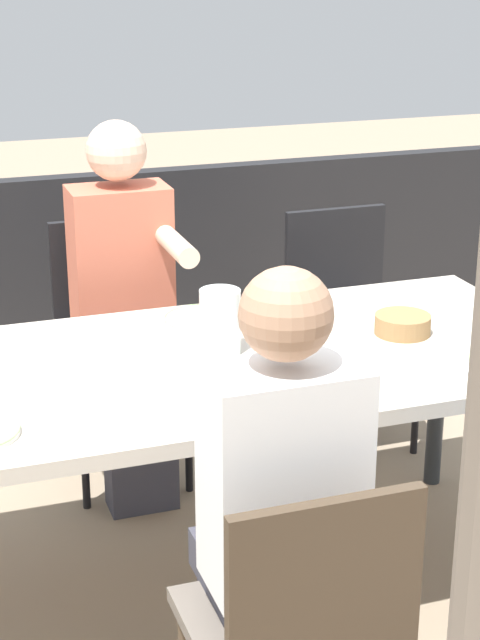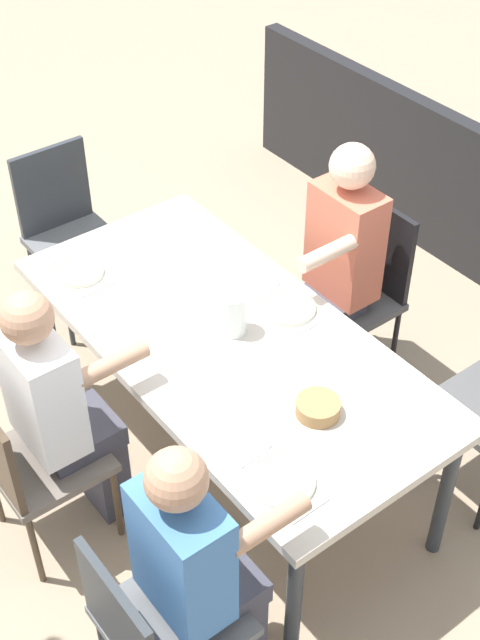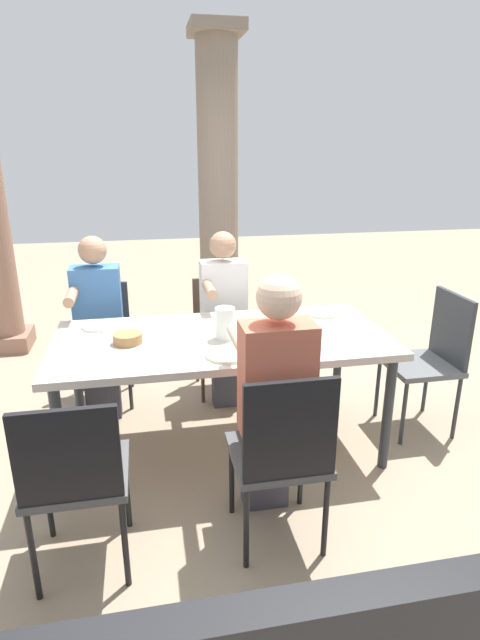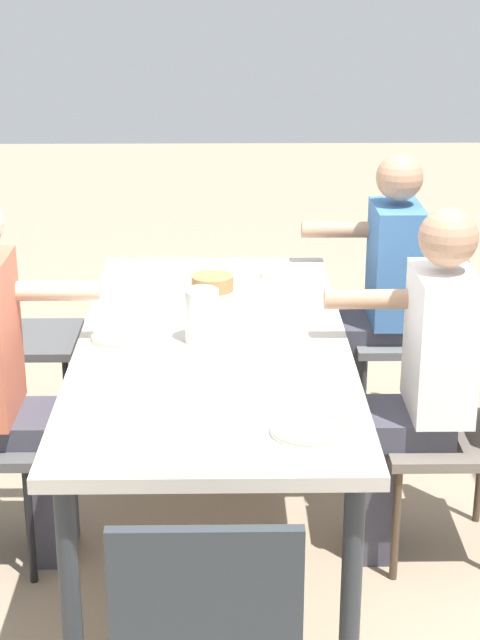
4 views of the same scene
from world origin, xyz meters
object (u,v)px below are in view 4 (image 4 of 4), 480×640
chair_west_north (421,327)px  diner_guest_third (378,292)px  chair_west_south (8,327)px  plate_0 (288,274)px  bread_basket (212,283)px  plate_2 (308,430)px  water_pitcher (202,318)px  dining_table (213,357)px  diner_woman_green (419,377)px  diner_man_white (4,371)px  chair_mid_north (468,423)px  plate_1 (126,336)px

chair_west_north → diner_guest_third: 0.25m
chair_west_south → plate_0: (0.05, 1.21, 0.25)m
diner_guest_third → bread_basket: 0.75m
plate_2 → water_pitcher: (-0.73, -0.32, 0.08)m
dining_table → bread_basket: size_ratio=11.86×
dining_table → diner_woman_green: diner_woman_green is taller
chair_west_north → plate_2: chair_west_north is taller
chair_west_north → bread_basket: chair_west_north is taller
chair_west_north → plate_2: bearing=-21.9°
chair_west_south → diner_guest_third: size_ratio=0.71×
diner_man_white → plate_0: size_ratio=5.66×
chair_west_north → plate_2: (1.53, -0.61, 0.26)m
dining_table → diner_guest_third: bearing=138.3°
diner_woman_green → bread_basket: diner_woman_green is taller
bread_basket → plate_2: bearing=12.5°
chair_mid_north → plate_2: 0.91m
plate_0 → plate_1: bearing=-40.9°
dining_table → plate_0: plate_0 is taller
chair_mid_north → bread_basket: bearing=-127.5°
plate_2 → diner_man_white: bearing=-121.4°
water_pitcher → plate_2: bearing=23.6°
plate_0 → diner_guest_third: bearing=97.8°
water_pitcher → bread_basket: size_ratio=1.13×
plate_2 → plate_0: bearing=178.8°
chair_mid_north → plate_1: bearing=-97.2°
diner_man_white → plate_0: (-0.87, 1.03, 0.07)m
chair_mid_north → plate_0: 1.08m
dining_table → chair_west_north: bearing=131.3°
diner_man_white → plate_1: bearing=110.3°
plate_2 → diner_guest_third: bearing=164.6°
plate_0 → bread_basket: (0.17, -0.32, 0.02)m
dining_table → plate_0: (-0.73, 0.31, 0.07)m
diner_guest_third → diner_man_white: bearing=-57.0°
chair_mid_north → diner_man_white: (-0.00, -1.61, 0.21)m
diner_guest_third → plate_1: 1.27m
diner_man_white → chair_mid_north: bearing=89.9°
diner_man_white → plate_2: diner_man_white is taller
chair_west_north → plate_1: bearing=-57.5°
chair_west_south → diner_guest_third: diner_guest_third is taller
bread_basket → chair_west_south: bearing=-104.2°
dining_table → chair_mid_north: 0.93m
diner_guest_third → water_pitcher: size_ratio=6.71×
diner_woman_green → diner_guest_third: 0.92m
chair_mid_north → diner_guest_third: size_ratio=0.69×
diner_woman_green → diner_man_white: diner_man_white is taller
chair_west_south → chair_west_north: bearing=90.0°
chair_west_south → diner_guest_third: 1.60m
plate_0 → plate_2: size_ratio=1.08×
chair_west_south → chair_mid_north: bearing=62.9°
chair_west_north → chair_west_south: chair_west_south is taller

